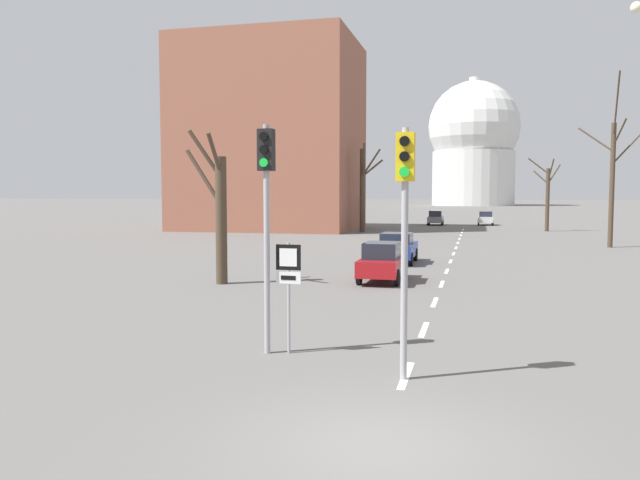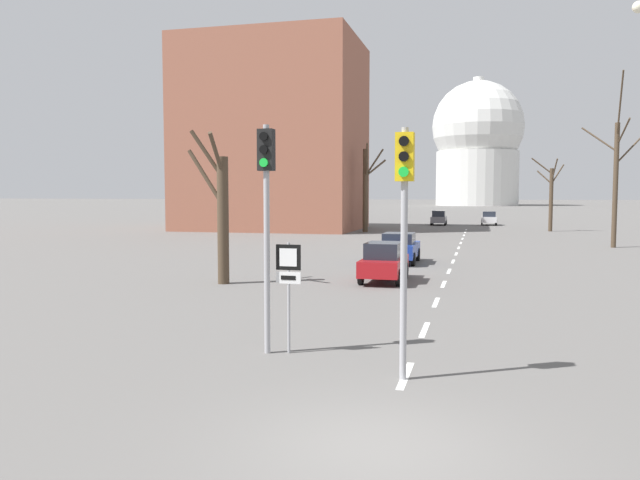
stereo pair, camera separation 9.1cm
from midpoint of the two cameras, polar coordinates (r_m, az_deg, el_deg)
name	(u,v)px [view 2 (the right image)]	position (r m, az deg, el deg)	size (l,w,h in m)	color
ground_plane	(376,447)	(9.80, 5.39, -18.35)	(800.00, 800.00, 0.00)	#5E5B59
lane_stripe_0	(406,375)	(13.35, 8.03, -12.15)	(0.16, 2.00, 0.01)	silver
lane_stripe_1	(425,330)	(17.69, 9.69, -8.08)	(0.16, 2.00, 0.01)	silver
lane_stripe_2	(436,302)	(22.10, 10.68, -5.62)	(0.16, 2.00, 0.01)	silver
lane_stripe_3	(444,284)	(26.54, 11.33, -3.97)	(0.16, 2.00, 0.01)	silver
lane_stripe_4	(449,271)	(30.99, 11.80, -2.80)	(0.16, 2.00, 0.01)	silver
lane_stripe_5	(453,261)	(35.46, 12.14, -1.92)	(0.16, 2.00, 0.01)	silver
lane_stripe_6	(456,254)	(39.94, 12.41, -1.24)	(0.16, 2.00, 0.01)	silver
lane_stripe_7	(459,248)	(44.41, 12.62, -0.70)	(0.16, 2.00, 0.01)	silver
lane_stripe_8	(461,243)	(48.90, 12.80, -0.26)	(0.16, 2.00, 0.01)	silver
lane_stripe_9	(462,239)	(53.38, 12.94, 0.11)	(0.16, 2.00, 0.01)	silver
lane_stripe_10	(464,235)	(57.87, 13.07, 0.42)	(0.16, 2.00, 0.01)	silver
lane_stripe_11	(465,232)	(62.36, 13.17, 0.69)	(0.16, 2.00, 0.01)	silver
lane_stripe_12	(466,230)	(66.85, 13.26, 0.92)	(0.16, 2.00, 0.01)	silver
traffic_signal_near_left	(266,196)	(14.56, -4.74, 4.07)	(0.36, 0.34, 5.35)	#9E9EA3
traffic_signal_centre_tall	(404,205)	(12.53, 7.93, 3.16)	(0.36, 0.34, 5.07)	#9E9EA3
route_sign_post	(289,278)	(14.65, -2.72, -3.46)	(0.60, 0.08, 2.63)	#9E9EA3
sedan_near_left	(439,218)	(76.15, 10.84, 1.99)	(1.80, 3.97, 1.73)	slate
sedan_near_right	(399,247)	(34.10, 7.34, -0.68)	(1.95, 4.09, 1.65)	navy
sedan_mid_centre	(384,262)	(26.83, 5.97, -2.00)	(1.74, 3.98, 1.70)	maroon
sedan_far_left	(489,218)	(77.26, 15.23, 1.94)	(1.81, 3.81, 1.66)	silver
bare_tree_left_near	(366,187)	(61.37, 4.30, 4.87)	(2.25, 5.27, 8.51)	#473828
bare_tree_right_near	(551,196)	(66.38, 20.39, 3.82)	(3.13, 1.91, 7.36)	#473828
bare_tree_left_far	(221,211)	(26.26, -8.93, 2.59)	(1.80, 2.33, 6.40)	#473828
bare_tree_right_far	(616,176)	(48.06, 25.50, 5.30)	(4.54, 3.96, 11.86)	#473828
capitol_dome	(478,143)	(206.29, 14.22, 8.55)	(28.58, 28.58, 40.36)	silver
apartment_block_left	(274,136)	(66.84, -4.23, 9.43)	(18.00, 14.00, 19.61)	#935642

